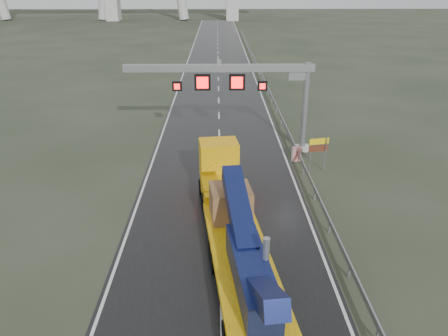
{
  "coord_description": "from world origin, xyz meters",
  "views": [
    {
      "loc": [
        -0.13,
        -15.98,
        13.17
      ],
      "look_at": [
        0.22,
        6.89,
        3.2
      ],
      "focal_mm": 35.0,
      "sensor_mm": 36.0,
      "label": 1
    }
  ],
  "objects_px": {
    "sign_gantry": "(246,83)",
    "heavy_haul_truck": "(234,220)",
    "exit_sign_pair": "(319,148)",
    "striped_barrier": "(296,154)"
  },
  "relations": [
    {
      "from": "sign_gantry",
      "to": "striped_barrier",
      "type": "height_order",
      "value": "sign_gantry"
    },
    {
      "from": "sign_gantry",
      "to": "heavy_haul_truck",
      "type": "bearing_deg",
      "value": -95.66
    },
    {
      "from": "heavy_haul_truck",
      "to": "exit_sign_pair",
      "type": "relative_size",
      "value": 7.19
    },
    {
      "from": "exit_sign_pair",
      "to": "striped_barrier",
      "type": "relative_size",
      "value": 2.26
    },
    {
      "from": "sign_gantry",
      "to": "striped_barrier",
      "type": "relative_size",
      "value": 12.97
    },
    {
      "from": "sign_gantry",
      "to": "striped_barrier",
      "type": "xyz_separation_m",
      "value": [
        3.9,
        -2.43,
        -5.04
      ]
    },
    {
      "from": "exit_sign_pair",
      "to": "sign_gantry",
      "type": "bearing_deg",
      "value": 126.1
    },
    {
      "from": "exit_sign_pair",
      "to": "striped_barrier",
      "type": "height_order",
      "value": "exit_sign_pair"
    },
    {
      "from": "sign_gantry",
      "to": "heavy_haul_truck",
      "type": "relative_size",
      "value": 0.8
    },
    {
      "from": "sign_gantry",
      "to": "heavy_haul_truck",
      "type": "xyz_separation_m",
      "value": [
        -1.42,
        -14.35,
        -3.93
      ]
    }
  ]
}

